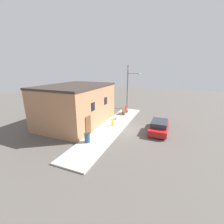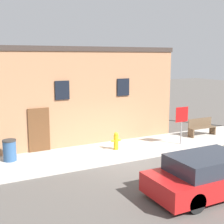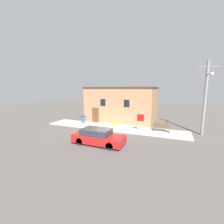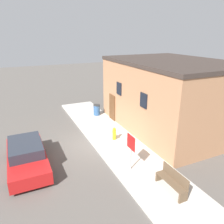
{
  "view_description": "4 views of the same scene",
  "coord_description": "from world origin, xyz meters",
  "px_view_note": "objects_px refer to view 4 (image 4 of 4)",
  "views": [
    {
      "loc": [
        -15.94,
        -5.03,
        7.0
      ],
      "look_at": [
        -0.11,
        1.49,
        2.0
      ],
      "focal_mm": 24.0,
      "sensor_mm": 36.0,
      "label": 1
    },
    {
      "loc": [
        -6.63,
        -11.29,
        4.57
      ],
      "look_at": [
        -0.11,
        1.49,
        2.0
      ],
      "focal_mm": 50.0,
      "sensor_mm": 36.0,
      "label": 2
    },
    {
      "loc": [
        6.77,
        -15.11,
        4.84
      ],
      "look_at": [
        -0.11,
        1.49,
        2.0
      ],
      "focal_mm": 24.0,
      "sensor_mm": 36.0,
      "label": 3
    },
    {
      "loc": [
        11.92,
        -4.07,
        6.77
      ],
      "look_at": [
        -0.11,
        1.49,
        2.0
      ],
      "focal_mm": 35.0,
      "sensor_mm": 36.0,
      "label": 4
    }
  ],
  "objects_px": {
    "fire_hydrant": "(114,134)",
    "stop_sign": "(131,146)",
    "trash_bin": "(97,110)",
    "parked_car": "(27,156)",
    "bench": "(172,181)"
  },
  "relations": [
    {
      "from": "fire_hydrant",
      "to": "stop_sign",
      "type": "height_order",
      "value": "stop_sign"
    },
    {
      "from": "trash_bin",
      "to": "parked_car",
      "type": "relative_size",
      "value": 0.2
    },
    {
      "from": "trash_bin",
      "to": "fire_hydrant",
      "type": "bearing_deg",
      "value": -7.4
    },
    {
      "from": "fire_hydrant",
      "to": "bench",
      "type": "distance_m",
      "value": 5.59
    },
    {
      "from": "bench",
      "to": "parked_car",
      "type": "xyz_separation_m",
      "value": [
        -4.9,
        -5.7,
        0.04
      ]
    },
    {
      "from": "stop_sign",
      "to": "fire_hydrant",
      "type": "bearing_deg",
      "value": 168.66
    },
    {
      "from": "bench",
      "to": "trash_bin",
      "type": "relative_size",
      "value": 1.82
    },
    {
      "from": "bench",
      "to": "fire_hydrant",
      "type": "bearing_deg",
      "value": -177.8
    },
    {
      "from": "fire_hydrant",
      "to": "parked_car",
      "type": "bearing_deg",
      "value": -82.89
    },
    {
      "from": "fire_hydrant",
      "to": "bench",
      "type": "xyz_separation_m",
      "value": [
        5.59,
        0.21,
        0.05
      ]
    },
    {
      "from": "bench",
      "to": "trash_bin",
      "type": "xyz_separation_m",
      "value": [
        -10.42,
        0.41,
        -0.01
      ]
    },
    {
      "from": "parked_car",
      "to": "fire_hydrant",
      "type": "bearing_deg",
      "value": 97.11
    },
    {
      "from": "stop_sign",
      "to": "trash_bin",
      "type": "height_order",
      "value": "stop_sign"
    },
    {
      "from": "fire_hydrant",
      "to": "trash_bin",
      "type": "distance_m",
      "value": 4.87
    },
    {
      "from": "fire_hydrant",
      "to": "stop_sign",
      "type": "distance_m",
      "value": 3.58
    }
  ]
}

